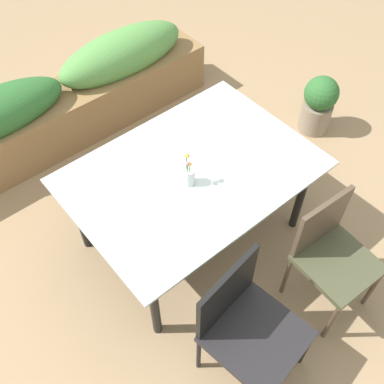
# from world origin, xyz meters

# --- Properties ---
(ground_plane) EXTENTS (12.00, 12.00, 0.00)m
(ground_plane) POSITION_xyz_m (0.00, 0.00, 0.00)
(ground_plane) COLOR #9E7F5B
(dining_table) EXTENTS (1.58, 1.13, 0.73)m
(dining_table) POSITION_xyz_m (0.06, 0.02, 0.67)
(dining_table) COLOR silver
(dining_table) RESTS_ON ground
(chair_near_right) EXTENTS (0.47, 0.47, 0.87)m
(chair_near_right) POSITION_xyz_m (0.42, -0.89, 0.51)
(chair_near_right) COLOR #44472F
(chair_near_right) RESTS_ON ground
(chair_near_left) EXTENTS (0.56, 0.56, 0.88)m
(chair_near_left) POSITION_xyz_m (-0.31, -0.88, 0.51)
(chair_near_left) COLOR black
(chair_near_left) RESTS_ON ground
(flower_vase) EXTENTS (0.07, 0.07, 0.26)m
(flower_vase) POSITION_xyz_m (-0.02, -0.04, 0.82)
(flower_vase) COLOR silver
(flower_vase) RESTS_ON dining_table
(planter_box) EXTENTS (2.77, 0.48, 0.79)m
(planter_box) POSITION_xyz_m (-0.05, 1.59, 0.37)
(planter_box) COLOR olive
(planter_box) RESTS_ON ground
(potted_plant) EXTENTS (0.30, 0.30, 0.56)m
(potted_plant) POSITION_xyz_m (1.70, 0.21, 0.29)
(potted_plant) COLOR gray
(potted_plant) RESTS_ON ground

